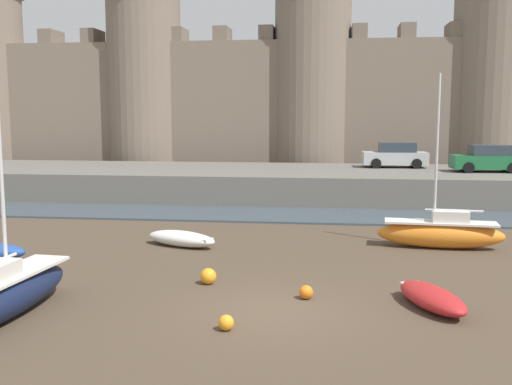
{
  "coord_description": "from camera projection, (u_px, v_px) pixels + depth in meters",
  "views": [
    {
      "loc": [
        1.44,
        -15.23,
        5.22
      ],
      "look_at": [
        -1.08,
        5.05,
        2.5
      ],
      "focal_mm": 42.0,
      "sensor_mm": 36.0,
      "label": 1
    }
  ],
  "objects": [
    {
      "name": "ground_plane",
      "position": [
        273.0,
        312.0,
        15.84
      ],
      "size": [
        160.0,
        160.0,
        0.0
      ],
      "primitive_type": "plane",
      "color": "#4C3D2D"
    },
    {
      "name": "water_channel",
      "position": [
        301.0,
        215.0,
        30.47
      ],
      "size": [
        80.0,
        4.5,
        0.1
      ],
      "primitive_type": "cube",
      "color": "#3D4C56",
      "rests_on": "ground"
    },
    {
      "name": "quay_road",
      "position": [
        307.0,
        183.0,
        37.49
      ],
      "size": [
        64.61,
        10.0,
        1.72
      ],
      "primitive_type": "cube",
      "color": "#666059",
      "rests_on": "ground"
    },
    {
      "name": "castle",
      "position": [
        312.0,
        90.0,
        45.61
      ],
      "size": [
        59.02,
        6.4,
        18.53
      ],
      "color": "#7A6B5B",
      "rests_on": "ground"
    },
    {
      "name": "rowboat_foreground_centre",
      "position": [
        432.0,
        297.0,
        16.08
      ],
      "size": [
        2.08,
        3.02,
        0.58
      ],
      "color": "red",
      "rests_on": "ground"
    },
    {
      "name": "sailboat_foreground_right",
      "position": [
        0.0,
        295.0,
        15.16
      ],
      "size": [
        1.78,
        5.66,
        5.38
      ],
      "color": "#141E3D",
      "rests_on": "ground"
    },
    {
      "name": "rowboat_midflat_left",
      "position": [
        181.0,
        238.0,
        23.56
      ],
      "size": [
        3.24,
        2.08,
        0.61
      ],
      "color": "silver",
      "rests_on": "ground"
    },
    {
      "name": "sailboat_foreground_left",
      "position": [
        441.0,
        232.0,
        23.23
      ],
      "size": [
        4.89,
        1.58,
        6.71
      ],
      "color": "orange",
      "rests_on": "ground"
    },
    {
      "name": "mooring_buoy_near_channel",
      "position": [
        226.0,
        323.0,
        14.44
      ],
      "size": [
        0.38,
        0.38,
        0.38
      ],
      "primitive_type": "sphere",
      "color": "orange",
      "rests_on": "ground"
    },
    {
      "name": "mooring_buoy_mid_mud",
      "position": [
        208.0,
        276.0,
        18.36
      ],
      "size": [
        0.5,
        0.5,
        0.5
      ],
      "primitive_type": "sphere",
      "color": "orange",
      "rests_on": "ground"
    },
    {
      "name": "mooring_buoy_near_shore",
      "position": [
        306.0,
        292.0,
        16.89
      ],
      "size": [
        0.4,
        0.4,
        0.4
      ],
      "primitive_type": "sphere",
      "color": "orange",
      "rests_on": "ground"
    },
    {
      "name": "car_quay_centre_west",
      "position": [
        488.0,
        159.0,
        35.75
      ],
      "size": [
        4.17,
        2.02,
        1.62
      ],
      "color": "#1E6638",
      "rests_on": "quay_road"
    },
    {
      "name": "car_quay_centre_east",
      "position": [
        395.0,
        155.0,
        38.69
      ],
      "size": [
        4.17,
        2.02,
        1.62
      ],
      "color": "#B2B5B7",
      "rests_on": "quay_road"
    }
  ]
}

